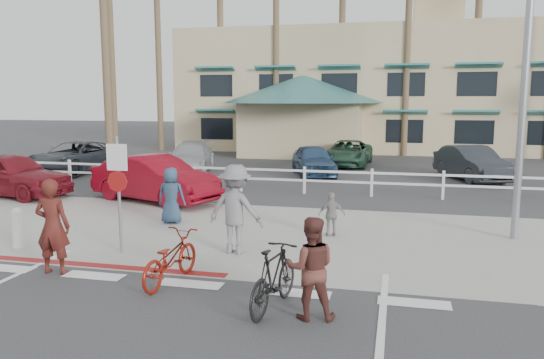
% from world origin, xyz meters
% --- Properties ---
extents(ground, '(140.00, 140.00, 0.00)m').
position_xyz_m(ground, '(0.00, 0.00, 0.00)').
color(ground, '#333335').
extents(bike_path, '(12.00, 16.00, 0.01)m').
position_xyz_m(bike_path, '(0.00, -2.00, 0.00)').
color(bike_path, '#333335').
rests_on(bike_path, ground).
extents(sidewalk_plaza, '(22.00, 7.00, 0.01)m').
position_xyz_m(sidewalk_plaza, '(0.00, 4.50, 0.01)').
color(sidewalk_plaza, gray).
rests_on(sidewalk_plaza, ground).
extents(cross_street, '(40.00, 5.00, 0.01)m').
position_xyz_m(cross_street, '(0.00, 8.50, 0.00)').
color(cross_street, '#333335').
rests_on(cross_street, ground).
extents(parking_lot, '(50.00, 16.00, 0.01)m').
position_xyz_m(parking_lot, '(0.00, 18.00, 0.00)').
color(parking_lot, '#333335').
rests_on(parking_lot, ground).
extents(curb_red, '(7.00, 0.25, 0.02)m').
position_xyz_m(curb_red, '(-3.00, 1.20, 0.01)').
color(curb_red, maroon).
rests_on(curb_red, ground).
extents(rail_fence, '(29.40, 0.16, 1.00)m').
position_xyz_m(rail_fence, '(0.50, 10.50, 0.50)').
color(rail_fence, silver).
rests_on(rail_fence, ground).
extents(building, '(28.00, 16.00, 11.30)m').
position_xyz_m(building, '(2.00, 31.00, 5.65)').
color(building, '#CCB88C').
rests_on(building, ground).
extents(sign_post, '(0.50, 0.10, 2.90)m').
position_xyz_m(sign_post, '(-2.30, 2.20, 1.45)').
color(sign_post, gray).
rests_on(sign_post, ground).
extents(bollard_0, '(0.26, 0.26, 0.95)m').
position_xyz_m(bollard_0, '(-4.80, 2.00, 0.47)').
color(bollard_0, silver).
rests_on(bollard_0, ground).
extents(streetlight_0, '(0.60, 2.00, 9.00)m').
position_xyz_m(streetlight_0, '(6.50, 5.50, 4.50)').
color(streetlight_0, gray).
rests_on(streetlight_0, ground).
extents(palm_0, '(4.00, 4.00, 15.00)m').
position_xyz_m(palm_0, '(-16.00, 26.00, 7.50)').
color(palm_0, '#285520').
rests_on(palm_0, ground).
extents(palm_1, '(4.00, 4.00, 13.00)m').
position_xyz_m(palm_1, '(-12.00, 25.00, 6.50)').
color(palm_1, '#285520').
rests_on(palm_1, ground).
extents(palm_2, '(4.00, 4.00, 16.00)m').
position_xyz_m(palm_2, '(-8.00, 26.00, 8.00)').
color(palm_2, '#285520').
rests_on(palm_2, ground).
extents(palm_3, '(4.00, 4.00, 14.00)m').
position_xyz_m(palm_3, '(-4.00, 25.00, 7.00)').
color(palm_3, '#285520').
rests_on(palm_3, ground).
extents(palm_4, '(4.00, 4.00, 15.00)m').
position_xyz_m(palm_4, '(0.00, 26.00, 7.50)').
color(palm_4, '#285520').
rests_on(palm_4, ground).
extents(palm_5, '(4.00, 4.00, 13.00)m').
position_xyz_m(palm_5, '(4.00, 25.00, 6.50)').
color(palm_5, '#285520').
rests_on(palm_5, ground).
extents(palm_6, '(4.00, 4.00, 17.00)m').
position_xyz_m(palm_6, '(8.00, 26.00, 8.50)').
color(palm_6, '#285520').
rests_on(palm_6, ground).
extents(palm_10, '(4.00, 4.00, 12.00)m').
position_xyz_m(palm_10, '(-10.00, 15.00, 6.00)').
color(palm_10, '#285520').
rests_on(palm_10, ground).
extents(bike_red, '(0.86, 1.88, 0.95)m').
position_xyz_m(bike_red, '(-0.40, 0.61, 0.48)').
color(bike_red, maroon).
rests_on(bike_red, ground).
extents(rider_red, '(0.74, 0.53, 1.89)m').
position_xyz_m(rider_red, '(-2.85, 0.60, 0.95)').
color(rider_red, '#4B1A14').
rests_on(rider_red, ground).
extents(bike_black, '(0.82, 1.85, 1.07)m').
position_xyz_m(bike_black, '(1.76, -0.17, 0.54)').
color(bike_black, black).
rests_on(bike_black, ground).
extents(rider_black, '(0.89, 0.75, 1.62)m').
position_xyz_m(rider_black, '(2.40, -0.38, 0.81)').
color(rider_black, brown).
rests_on(rider_black, ground).
extents(pedestrian_a, '(1.37, 0.91, 1.99)m').
position_xyz_m(pedestrian_a, '(0.21, 2.75, 0.99)').
color(pedestrian_a, slate).
rests_on(pedestrian_a, ground).
extents(pedestrian_child, '(0.70, 0.42, 1.12)m').
position_xyz_m(pedestrian_child, '(2.10, 4.70, 0.56)').
color(pedestrian_child, gray).
rests_on(pedestrian_child, ground).
extents(pedestrian_b, '(0.81, 0.58, 1.56)m').
position_xyz_m(pedestrian_b, '(-2.38, 5.11, 0.78)').
color(pedestrian_b, navy).
rests_on(pedestrian_b, ground).
extents(car_white_sedan, '(4.96, 3.16, 1.54)m').
position_xyz_m(car_white_sedan, '(-4.23, 7.94, 0.77)').
color(car_white_sedan, maroon).
rests_on(car_white_sedan, ground).
extents(car_red_compact, '(4.83, 2.56, 1.57)m').
position_xyz_m(car_red_compact, '(-9.68, 7.71, 0.78)').
color(car_red_compact, maroon).
rests_on(car_red_compact, ground).
extents(lot_car_0, '(2.85, 5.43, 1.46)m').
position_xyz_m(lot_car_0, '(-10.97, 13.58, 0.73)').
color(lot_car_0, '#23282F').
rests_on(lot_car_0, ground).
extents(lot_car_1, '(2.83, 4.97, 1.36)m').
position_xyz_m(lot_car_1, '(-5.89, 15.19, 0.68)').
color(lot_car_1, '#979CA1').
rests_on(lot_car_1, ground).
extents(lot_car_2, '(2.84, 4.34, 1.37)m').
position_xyz_m(lot_car_2, '(-0.04, 15.36, 0.69)').
color(lot_car_2, navy).
rests_on(lot_car_2, ground).
extents(lot_car_3, '(2.98, 4.67, 1.45)m').
position_xyz_m(lot_car_3, '(6.71, 15.47, 0.73)').
color(lot_car_3, '#23272C').
rests_on(lot_car_3, ground).
extents(lot_car_5, '(2.41, 4.81, 1.31)m').
position_xyz_m(lot_car_5, '(1.13, 19.33, 0.65)').
color(lot_car_5, '#234735').
rests_on(lot_car_5, ground).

